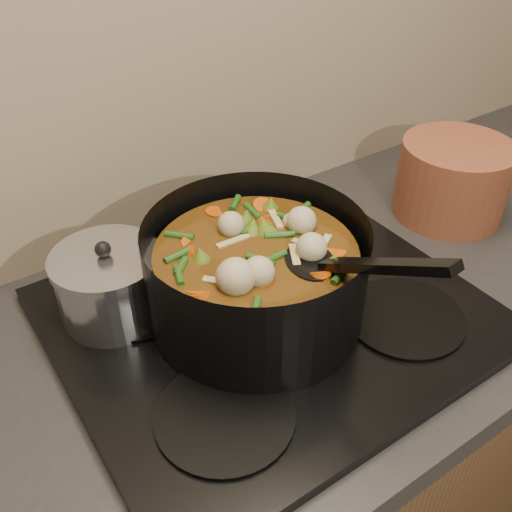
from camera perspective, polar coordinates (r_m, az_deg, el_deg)
counter at (r=1.25m, az=0.97°, el=-21.56°), size 2.64×0.64×0.91m
stovetop at (r=0.89m, az=1.28°, el=-5.86°), size 0.62×0.54×0.03m
stockpot at (r=0.83m, az=0.05°, el=-2.09°), size 0.35×0.44×0.24m
saucepan at (r=0.87m, az=-14.39°, el=-2.79°), size 0.16×0.16×0.13m
terracotta_crock at (r=1.16m, az=19.05°, el=7.21°), size 0.22×0.22×0.15m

